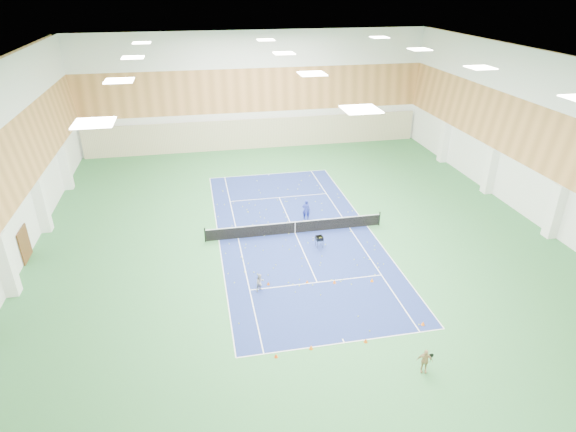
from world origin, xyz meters
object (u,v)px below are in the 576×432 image
(tennis_net, at_px, (295,226))
(child_apron, at_px, (425,361))
(coach, at_px, (306,210))
(ball_cart, at_px, (319,242))
(child_court, at_px, (260,282))

(tennis_net, bearing_deg, child_apron, -78.16)
(child_apron, bearing_deg, tennis_net, 119.67)
(coach, bearing_deg, child_apron, 108.87)
(child_apron, xyz_separation_m, ball_cart, (-1.84, 12.21, -0.22))
(child_court, bearing_deg, coach, 28.69)
(child_court, relative_size, child_apron, 0.87)
(coach, bearing_deg, ball_cart, 101.63)
(child_court, height_order, ball_cart, child_court)
(child_apron, relative_size, ball_cart, 1.53)
(ball_cart, bearing_deg, child_court, -141.71)
(tennis_net, bearing_deg, ball_cart, -62.27)
(ball_cart, bearing_deg, child_apron, -85.34)
(coach, bearing_deg, tennis_net, 70.63)
(tennis_net, relative_size, child_court, 11.40)
(child_apron, distance_m, ball_cart, 12.35)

